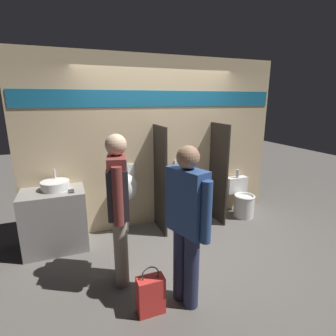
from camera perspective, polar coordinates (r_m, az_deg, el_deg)
ground_plane at (r=4.17m, az=0.87°, el=-14.69°), size 16.00×16.00×0.00m
display_wall at (r=4.25m, az=-2.09°, el=5.45°), size 4.18×0.07×2.70m
sink_counter at (r=4.01m, az=-23.37°, el=-10.38°), size 0.82×0.55×0.85m
sink_basin at (r=3.89m, az=-23.33°, el=-3.48°), size 0.37×0.37×0.26m
cell_phone at (r=3.74m, az=-20.30°, el=-4.74°), size 0.07×0.14×0.01m
divider_near_counter at (r=4.06m, az=-1.70°, el=-2.60°), size 0.03×0.55×1.67m
divider_mid at (r=4.50m, az=10.85°, el=-1.15°), size 0.03×0.55×1.67m
urinal_near_counter at (r=4.07m, az=-9.18°, el=-4.14°), size 0.36×0.32×1.12m
urinal_far at (r=4.39m, az=4.17°, el=-2.61°), size 0.36×0.32×1.12m
toilet at (r=4.94m, az=15.77°, el=-6.66°), size 0.40×0.53×0.81m
person_in_vest at (r=2.90m, az=-10.68°, el=-6.86°), size 0.30×0.59×1.71m
person_with_lanyard at (r=2.57m, az=4.10°, el=-11.48°), size 0.31×0.55×1.65m
shopping_bag at (r=2.84m, az=-3.78°, el=-25.83°), size 0.27×0.15×0.51m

